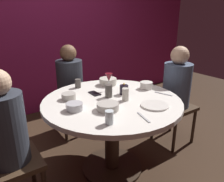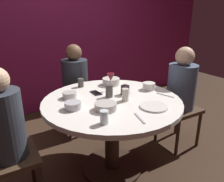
% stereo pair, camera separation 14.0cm
% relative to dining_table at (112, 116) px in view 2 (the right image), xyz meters
% --- Properties ---
extents(ground_plane, '(8.00, 8.00, 0.00)m').
position_rel_dining_table_xyz_m(ground_plane, '(0.00, 0.00, -0.58)').
color(ground_plane, '#382619').
extents(back_wall, '(6.00, 0.10, 2.60)m').
position_rel_dining_table_xyz_m(back_wall, '(0.00, 1.82, 0.72)').
color(back_wall, maroon).
rests_on(back_wall, ground).
extents(dining_table, '(1.26, 1.26, 0.75)m').
position_rel_dining_table_xyz_m(dining_table, '(0.00, 0.00, 0.00)').
color(dining_table, silver).
rests_on(dining_table, ground).
extents(seated_diner_left, '(0.40, 0.40, 1.15)m').
position_rel_dining_table_xyz_m(seated_diner_left, '(-0.90, 0.00, 0.13)').
color(seated_diner_left, '#3F2D1E').
rests_on(seated_diner_left, ground).
extents(seated_diner_back, '(0.40, 0.40, 1.14)m').
position_rel_dining_table_xyz_m(seated_diner_back, '(0.00, 0.92, 0.13)').
color(seated_diner_back, '#3F2D1E').
rests_on(seated_diner_back, ground).
extents(seated_diner_right, '(0.40, 0.40, 1.16)m').
position_rel_dining_table_xyz_m(seated_diner_right, '(0.89, 0.00, 0.14)').
color(seated_diner_right, '#3F2D1E').
rests_on(seated_diner_right, ground).
extents(candle_holder, '(0.08, 0.08, 0.11)m').
position_rel_dining_table_xyz_m(candle_holder, '(0.17, 0.05, 0.21)').
color(candle_holder, black).
rests_on(candle_holder, dining_table).
extents(wine_glass, '(0.08, 0.08, 0.18)m').
position_rel_dining_table_xyz_m(wine_glass, '(0.12, 0.22, 0.30)').
color(wine_glass, silver).
rests_on(wine_glass, dining_table).
extents(dinner_plate, '(0.23, 0.23, 0.01)m').
position_rel_dining_table_xyz_m(dinner_plate, '(0.21, -0.33, 0.17)').
color(dinner_plate, silver).
rests_on(dinner_plate, dining_table).
extents(cell_phone, '(0.07, 0.14, 0.01)m').
position_rel_dining_table_xyz_m(cell_phone, '(-0.06, 0.22, 0.17)').
color(cell_phone, black).
rests_on(cell_phone, dining_table).
extents(bowl_serving_large, '(0.14, 0.14, 0.06)m').
position_rel_dining_table_xyz_m(bowl_serving_large, '(-0.38, -0.02, 0.20)').
color(bowl_serving_large, '#B7B7BC').
rests_on(bowl_serving_large, dining_table).
extents(bowl_salad_center, '(0.18, 0.18, 0.06)m').
position_rel_dining_table_xyz_m(bowl_salad_center, '(-0.16, -0.17, 0.20)').
color(bowl_salad_center, '#B2ADA3').
rests_on(bowl_salad_center, dining_table).
extents(bowl_small_white, '(0.19, 0.19, 0.07)m').
position_rel_dining_table_xyz_m(bowl_small_white, '(0.21, 0.38, 0.20)').
color(bowl_small_white, beige).
rests_on(bowl_small_white, dining_table).
extents(bowl_sauce_side, '(0.13, 0.13, 0.06)m').
position_rel_dining_table_xyz_m(bowl_sauce_side, '(-0.32, 0.23, 0.20)').
color(bowl_sauce_side, '#B2ADA3').
rests_on(bowl_sauce_side, dining_table).
extents(bowl_rice_portion, '(0.13, 0.13, 0.07)m').
position_rel_dining_table_xyz_m(bowl_rice_portion, '(0.46, 0.05, 0.20)').
color(bowl_rice_portion, silver).
rests_on(bowl_rice_portion, dining_table).
extents(cup_near_candle, '(0.06, 0.06, 0.09)m').
position_rel_dining_table_xyz_m(cup_near_candle, '(-0.10, 0.48, 0.21)').
color(cup_near_candle, '#4C4742').
rests_on(cup_near_candle, dining_table).
extents(cup_by_left_diner, '(0.06, 0.06, 0.11)m').
position_rel_dining_table_xyz_m(cup_by_left_diner, '(0.08, -0.09, 0.22)').
color(cup_by_left_diner, beige).
rests_on(cup_by_left_diner, dining_table).
extents(cup_by_right_diner, '(0.07, 0.07, 0.12)m').
position_rel_dining_table_xyz_m(cup_by_right_diner, '(0.01, 0.07, 0.23)').
color(cup_by_right_diner, '#4C4742').
rests_on(cup_by_right_diner, dining_table).
extents(cup_center_front, '(0.06, 0.06, 0.10)m').
position_rel_dining_table_xyz_m(cup_center_front, '(-0.28, -0.37, 0.22)').
color(cup_center_front, silver).
rests_on(cup_center_front, dining_table).
extents(fork_near_plate, '(0.07, 0.18, 0.01)m').
position_rel_dining_table_xyz_m(fork_near_plate, '(0.49, -0.17, 0.17)').
color(fork_near_plate, '#B7B7BC').
rests_on(fork_near_plate, dining_table).
extents(knife_near_plate, '(0.06, 0.18, 0.01)m').
position_rel_dining_table_xyz_m(knife_near_plate, '(-0.02, -0.44, 0.17)').
color(knife_near_plate, '#B7B7BC').
rests_on(knife_near_plate, dining_table).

